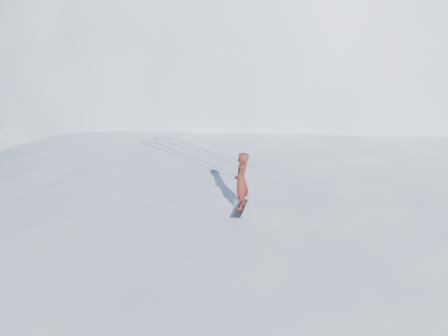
% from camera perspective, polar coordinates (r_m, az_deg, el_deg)
% --- Properties ---
extents(ground, '(400.00, 400.00, 0.00)m').
position_cam_1_polar(ground, '(17.80, 7.58, -8.65)').
color(ground, white).
rests_on(ground, ground).
extents(near_ridge, '(36.00, 28.00, 4.80)m').
position_cam_1_polar(near_ridge, '(20.36, 4.17, -4.18)').
color(near_ridge, white).
rests_on(near_ridge, ground).
extents(summit_peak, '(60.00, 56.00, 56.00)m').
position_cam_1_polar(summit_peak, '(50.10, 7.11, 12.18)').
color(summit_peak, white).
rests_on(summit_peak, ground).
extents(peak_shoulder, '(28.00, 24.00, 18.00)m').
position_cam_1_polar(peak_shoulder, '(38.33, -0.82, 9.01)').
color(peak_shoulder, white).
rests_on(peak_shoulder, ground).
extents(wind_bumps, '(16.00, 14.40, 1.00)m').
position_cam_1_polar(wind_bumps, '(18.90, 2.06, -6.41)').
color(wind_bumps, white).
rests_on(wind_bumps, ground).
extents(snowboard, '(1.13, 1.04, 0.02)m').
position_cam_1_polar(snowboard, '(14.53, 2.21, -5.24)').
color(snowboard, black).
rests_on(snowboard, near_ridge).
extents(snowboarder, '(0.84, 0.82, 1.95)m').
position_cam_1_polar(snowboarder, '(14.09, 2.27, -1.72)').
color(snowboarder, maroon).
rests_on(snowboarder, snowboard).
extents(board_tracks, '(2.69, 5.90, 0.04)m').
position_cam_1_polar(board_tracks, '(19.16, -3.95, 1.97)').
color(board_tracks, silver).
rests_on(board_tracks, ground).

